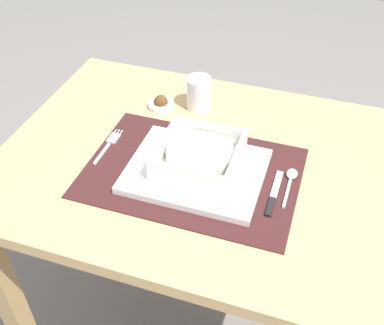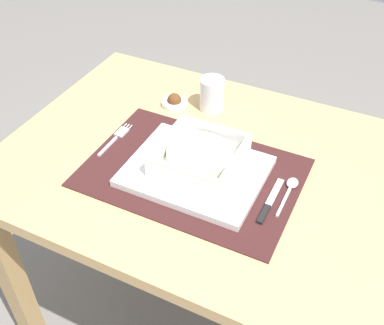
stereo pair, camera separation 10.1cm
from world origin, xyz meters
name	(u,v)px [view 2 (the right image)]	position (x,y,z in m)	size (l,w,h in m)	color
dining_table	(199,196)	(0.00, 0.00, 0.61)	(0.89, 0.67, 0.73)	tan
placemat	(192,172)	(0.01, -0.05, 0.73)	(0.46, 0.32, 0.00)	#381919
serving_plate	(196,171)	(0.02, -0.05, 0.74)	(0.29, 0.23, 0.02)	white
porridge_bowl	(200,157)	(0.02, -0.04, 0.77)	(0.17, 0.17, 0.05)	white
fork	(117,137)	(-0.21, -0.02, 0.74)	(0.02, 0.13, 0.00)	silver
spoon	(291,187)	(0.21, -0.01, 0.74)	(0.02, 0.12, 0.01)	silver
butter_knife	(269,203)	(0.19, -0.07, 0.74)	(0.01, 0.14, 0.01)	black
drinking_glass	(212,96)	(-0.06, 0.19, 0.77)	(0.06, 0.06, 0.09)	white
condiment_saucer	(174,102)	(-0.15, 0.16, 0.74)	(0.07, 0.07, 0.04)	white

